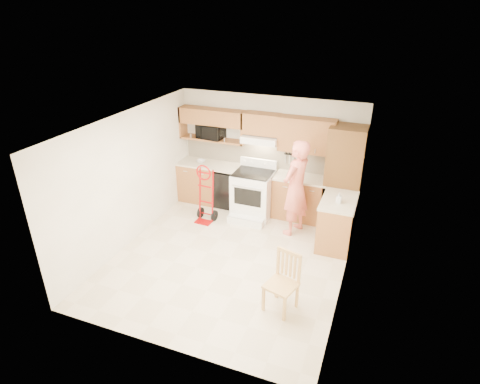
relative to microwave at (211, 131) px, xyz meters
The scene contains 28 objects.
floor 2.96m from the microwave, 58.07° to the right, with size 4.00×4.50×0.02m, color beige.
ceiling 2.60m from the microwave, 58.07° to the right, with size 4.00×4.50×0.02m, color white.
wall_back 1.37m from the microwave, ahead, with size 4.00×0.02×2.50m, color white.
wall_front 4.55m from the microwave, 73.35° to the right, with size 4.00×0.02×2.50m, color white.
wall_left 2.24m from the microwave, 108.82° to the right, with size 0.02×4.50×2.50m, color white.
wall_right 3.93m from the microwave, 32.21° to the right, with size 0.02×4.50×2.50m, color white.
backsplash 1.38m from the microwave, ahead, with size 3.92×0.03×0.55m, color beige.
lower_cab_left 1.23m from the microwave, 151.68° to the right, with size 0.90×0.60×0.90m, color #A45C2E.
dishwasher 1.33m from the microwave, 15.12° to the right, with size 0.60×0.60×0.85m, color black.
lower_cab_right 2.45m from the microwave, ahead, with size 1.14×0.60×0.90m, color #A45C2E.
countertop_left 0.74m from the microwave, 69.85° to the right, with size 1.50×0.63×0.04m, color beige.
countertop_right 2.26m from the microwave, ahead, with size 1.14×0.63×0.04m, color beige.
cab_return_right 3.36m from the microwave, 17.31° to the right, with size 0.60×1.00×0.90m, color #A45C2E.
countertop_return 3.23m from the microwave, 17.31° to the right, with size 0.63×1.00×0.04m, color beige.
pantry_tall 3.01m from the microwave, ahead, with size 0.70×0.60×2.10m, color #573913.
upper_cab_left 0.33m from the microwave, ahead, with size 1.50×0.33×0.34m, color #A45C2E.
upper_shelf_mw 0.19m from the microwave, ahead, with size 1.50×0.33×0.04m, color #A45C2E.
upper_cab_center 1.21m from the microwave, ahead, with size 0.76×0.33×0.44m, color #A45C2E.
upper_cab_right 2.13m from the microwave, ahead, with size 1.14×0.33×0.70m, color #A45C2E.
range_hood 1.18m from the microwave, ahead, with size 0.76×0.46×0.14m, color white.
knife_strip 1.90m from the microwave, ahead, with size 0.40×0.05×0.29m, color black, non-canonical shape.
microwave is the anchor object (origin of this frame).
range 1.63m from the microwave, 22.79° to the right, with size 0.81×1.07×1.19m, color white, non-canonical shape.
person 2.38m from the microwave, 20.02° to the right, with size 0.70×0.46×1.93m, color #E87060.
hand_truck 1.52m from the microwave, 73.95° to the right, with size 0.45×0.41×1.14m, color #A40809, non-canonical shape.
dining_chair 4.12m from the microwave, 50.51° to the right, with size 0.42×0.46×0.94m, color #E3B75D, non-canonical shape.
soap_bottle 3.24m from the microwave, 19.30° to the right, with size 0.09×0.09×0.20m, color white.
bowl 0.73m from the microwave, 146.24° to the right, with size 0.20×0.20×0.05m, color white.
Camera 1 is at (2.33, -5.55, 4.21)m, focal length 29.68 mm.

